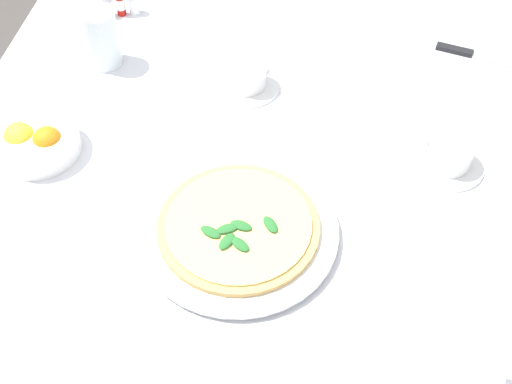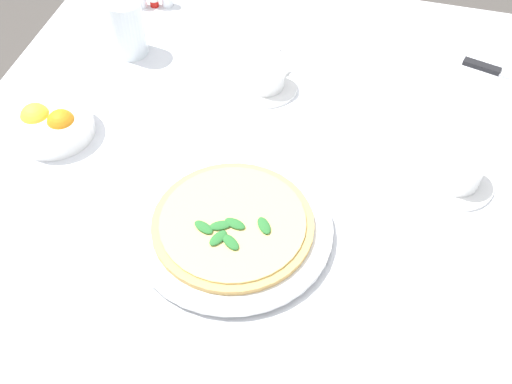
% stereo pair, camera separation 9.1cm
% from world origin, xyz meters
% --- Properties ---
extents(ground_plane, '(8.00, 8.00, 0.00)m').
position_xyz_m(ground_plane, '(0.00, 0.00, 0.00)').
color(ground_plane, '#4C4742').
extents(dining_table, '(1.19, 1.19, 0.72)m').
position_xyz_m(dining_table, '(0.00, 0.00, 0.60)').
color(dining_table, white).
rests_on(dining_table, ground_plane).
extents(pizza_plate, '(0.32, 0.32, 0.02)m').
position_xyz_m(pizza_plate, '(-0.03, -0.16, 0.73)').
color(pizza_plate, white).
rests_on(pizza_plate, dining_table).
extents(pizza, '(0.26, 0.26, 0.02)m').
position_xyz_m(pizza, '(-0.03, -0.16, 0.75)').
color(pizza, '#DBAD60').
rests_on(pizza, pizza_plate).
extents(coffee_cup_far_left, '(0.13, 0.13, 0.06)m').
position_xyz_m(coffee_cup_far_left, '(0.31, 0.05, 0.75)').
color(coffee_cup_far_left, white).
rests_on(coffee_cup_far_left, dining_table).
extents(coffee_cup_near_right, '(0.13, 0.13, 0.07)m').
position_xyz_m(coffee_cup_near_right, '(-0.08, 0.21, 0.75)').
color(coffee_cup_near_right, white).
rests_on(coffee_cup_near_right, dining_table).
extents(water_glass_far_right, '(0.07, 0.07, 0.12)m').
position_xyz_m(water_glass_far_right, '(-0.38, 0.25, 0.78)').
color(water_glass_far_right, white).
rests_on(water_glass_far_right, dining_table).
extents(napkin_folded, '(0.24, 0.17, 0.02)m').
position_xyz_m(napkin_folded, '(0.38, 0.34, 0.73)').
color(napkin_folded, white).
rests_on(napkin_folded, dining_table).
extents(dinner_knife, '(0.19, 0.07, 0.01)m').
position_xyz_m(dinner_knife, '(0.38, 0.34, 0.75)').
color(dinner_knife, silver).
rests_on(dinner_knife, napkin_folded).
extents(citrus_bowl, '(0.15, 0.15, 0.06)m').
position_xyz_m(citrus_bowl, '(-0.42, -0.02, 0.75)').
color(citrus_bowl, white).
rests_on(citrus_bowl, dining_table).
extents(hot_sauce_bottle, '(0.02, 0.02, 0.08)m').
position_xyz_m(hot_sauce_bottle, '(-0.39, 0.42, 0.76)').
color(hot_sauce_bottle, '#B7140F').
rests_on(hot_sauce_bottle, dining_table).
extents(salt_shaker, '(0.03, 0.03, 0.06)m').
position_xyz_m(salt_shaker, '(-0.36, 0.43, 0.75)').
color(salt_shaker, white).
rests_on(salt_shaker, dining_table).
extents(pepper_shaker, '(0.03, 0.03, 0.06)m').
position_xyz_m(pepper_shaker, '(-0.42, 0.41, 0.75)').
color(pepper_shaker, white).
rests_on(pepper_shaker, dining_table).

